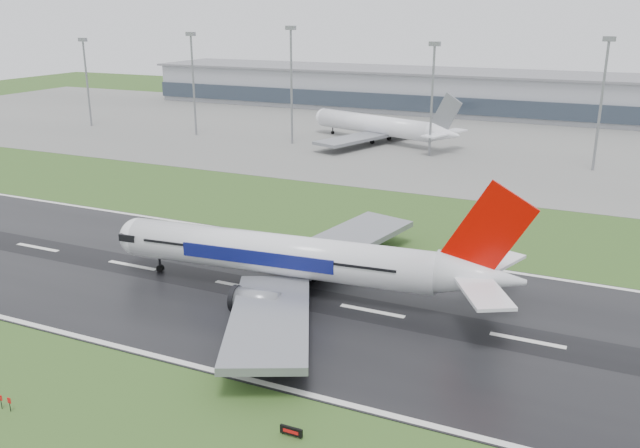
% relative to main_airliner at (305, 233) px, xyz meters
% --- Properties ---
extents(ground, '(520.00, 520.00, 0.00)m').
position_rel_main_airliner_xyz_m(ground, '(-29.10, -1.96, -8.89)').
color(ground, '#2C4D1C').
rests_on(ground, ground).
extents(runway, '(400.00, 45.00, 0.10)m').
position_rel_main_airliner_xyz_m(runway, '(-29.10, -1.96, -8.84)').
color(runway, black).
rests_on(runway, ground).
extents(apron, '(400.00, 130.00, 0.08)m').
position_rel_main_airliner_xyz_m(apron, '(-29.10, 123.04, -8.85)').
color(apron, slate).
rests_on(apron, ground).
extents(terminal, '(240.00, 36.00, 15.00)m').
position_rel_main_airliner_xyz_m(terminal, '(-29.10, 183.04, -1.39)').
color(terminal, gray).
rests_on(terminal, ground).
extents(main_airliner, '(64.54, 61.97, 17.58)m').
position_rel_main_airliner_xyz_m(main_airliner, '(0.00, 0.00, 0.00)').
color(main_airliner, white).
rests_on(main_airliner, runway).
extents(parked_airliner, '(68.36, 66.03, 16.03)m').
position_rel_main_airliner_xyz_m(parked_airliner, '(-28.71, 111.49, -0.80)').
color(parked_airliner, white).
rests_on(parked_airliner, apron).
extents(runway_sign, '(2.26, 1.01, 1.04)m').
position_rel_main_airliner_xyz_m(runway_sign, '(13.46, -30.79, -8.37)').
color(runway_sign, black).
rests_on(runway_sign, ground).
extents(floodmast_0, '(0.64, 0.64, 28.19)m').
position_rel_main_airliner_xyz_m(floodmast_0, '(-129.36, 98.04, 5.20)').
color(floodmast_0, gray).
rests_on(floodmast_0, ground).
extents(floodmast_1, '(0.64, 0.64, 30.62)m').
position_rel_main_airliner_xyz_m(floodmast_1, '(-86.01, 98.04, 6.42)').
color(floodmast_1, gray).
rests_on(floodmast_1, ground).
extents(floodmast_2, '(0.64, 0.64, 32.78)m').
position_rel_main_airliner_xyz_m(floodmast_2, '(-51.63, 98.04, 7.50)').
color(floodmast_2, gray).
rests_on(floodmast_2, ground).
extents(floodmast_3, '(0.64, 0.64, 29.19)m').
position_rel_main_airliner_xyz_m(floodmast_3, '(-9.46, 98.04, 5.70)').
color(floodmast_3, gray).
rests_on(floodmast_3, ground).
extents(floodmast_4, '(0.64, 0.64, 31.14)m').
position_rel_main_airliner_xyz_m(floodmast_4, '(32.50, 98.04, 6.68)').
color(floodmast_4, gray).
rests_on(floodmast_4, ground).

